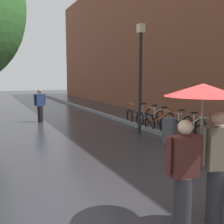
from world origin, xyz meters
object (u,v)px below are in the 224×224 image
at_px(parked_bicycle_2, 176,125).
at_px(pedestrian_walking_midground, 40,105).
at_px(street_lamp_post, 140,71).
at_px(litter_bin, 169,130).
at_px(parked_bicycle_3, 160,121).
at_px(parked_bicycle_0, 213,133).
at_px(parked_bicycle_1, 189,128).
at_px(parked_bicycle_4, 150,118).
at_px(couple_under_umbrella, 202,134).
at_px(parked_bicycle_5, 140,115).

distance_m(parked_bicycle_2, pedestrian_walking_midground, 6.56).
bearing_deg(parked_bicycle_2, street_lamp_post, 146.27).
relative_size(street_lamp_post, litter_bin, 4.87).
distance_m(parked_bicycle_3, pedestrian_walking_midground, 5.80).
xyz_separation_m(parked_bicycle_2, pedestrian_walking_midground, (-4.19, 5.04, 0.44)).
height_order(parked_bicycle_0, parked_bicycle_1, same).
bearing_deg(street_lamp_post, parked_bicycle_4, 41.68).
height_order(parked_bicycle_2, couple_under_umbrella, couple_under_umbrella).
distance_m(parked_bicycle_0, parked_bicycle_5, 4.48).
distance_m(parked_bicycle_0, parked_bicycle_1, 0.99).
height_order(parked_bicycle_1, parked_bicycle_4, same).
height_order(parked_bicycle_1, parked_bicycle_5, same).
bearing_deg(parked_bicycle_2, couple_under_umbrella, -125.64).
bearing_deg(parked_bicycle_2, parked_bicycle_1, -94.05).
relative_size(couple_under_umbrella, litter_bin, 2.49).
height_order(parked_bicycle_1, pedestrian_walking_midground, pedestrian_walking_midground).
relative_size(parked_bicycle_0, parked_bicycle_1, 0.96).
relative_size(parked_bicycle_1, parked_bicycle_3, 1.04).
bearing_deg(street_lamp_post, pedestrian_walking_midground, 125.37).
height_order(parked_bicycle_5, pedestrian_walking_midground, pedestrian_walking_midground).
xyz_separation_m(parked_bicycle_1, parked_bicycle_2, (0.05, 0.76, 0.00)).
xyz_separation_m(couple_under_umbrella, litter_bin, (2.66, 4.26, -0.97)).
relative_size(parked_bicycle_2, parked_bicycle_4, 1.02).
relative_size(parked_bicycle_0, couple_under_umbrella, 0.52).
xyz_separation_m(couple_under_umbrella, street_lamp_post, (2.57, 5.97, 1.04)).
relative_size(parked_bicycle_3, pedestrian_walking_midground, 0.69).
bearing_deg(litter_bin, parked_bicycle_0, -34.00).
distance_m(parked_bicycle_0, parked_bicycle_4, 3.56).
xyz_separation_m(parked_bicycle_0, parked_bicycle_2, (-0.11, 1.73, 0.00)).
bearing_deg(couple_under_umbrella, parked_bicycle_1, 50.39).
bearing_deg(parked_bicycle_4, parked_bicycle_2, -90.78).
relative_size(parked_bicycle_3, parked_bicycle_5, 0.95).
relative_size(parked_bicycle_0, parked_bicycle_2, 0.95).
distance_m(parked_bicycle_1, parked_bicycle_4, 2.59).
distance_m(parked_bicycle_4, litter_bin, 2.98).
xyz_separation_m(parked_bicycle_2, couple_under_umbrella, (-3.73, -5.20, 1.02)).
distance_m(parked_bicycle_3, street_lamp_post, 2.34).
distance_m(parked_bicycle_2, parked_bicycle_3, 0.99).
bearing_deg(parked_bicycle_1, parked_bicycle_4, 88.26).
bearing_deg(parked_bicycle_3, parked_bicycle_5, 87.21).
relative_size(parked_bicycle_5, pedestrian_walking_midground, 0.73).
relative_size(parked_bicycle_4, pedestrian_walking_midground, 0.71).
xyz_separation_m(parked_bicycle_1, parked_bicycle_5, (0.09, 3.51, 0.00)).
relative_size(parked_bicycle_1, litter_bin, 1.35).
bearing_deg(couple_under_umbrella, street_lamp_post, 66.75).
relative_size(parked_bicycle_4, parked_bicycle_5, 0.98).
distance_m(parked_bicycle_3, couple_under_umbrella, 7.27).
xyz_separation_m(parked_bicycle_2, parked_bicycle_5, (0.03, 2.75, 0.00)).
relative_size(parked_bicycle_2, parked_bicycle_3, 1.05).
distance_m(parked_bicycle_2, parked_bicycle_4, 1.83).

